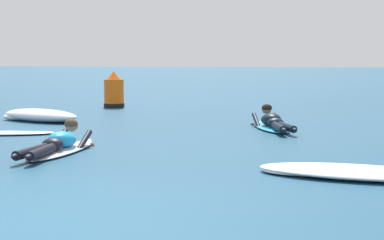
{
  "coord_description": "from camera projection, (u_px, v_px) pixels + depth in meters",
  "views": [
    {
      "loc": [
        2.92,
        -5.66,
        1.56
      ],
      "look_at": [
        0.8,
        5.95,
        0.37
      ],
      "focal_mm": 61.84,
      "sensor_mm": 36.0,
      "label": 1
    }
  ],
  "objects": [
    {
      "name": "ground_plane",
      "position": [
        190.0,
        118.0,
        16.01
      ],
      "size": [
        120.0,
        120.0,
        0.0
      ],
      "primitive_type": "plane",
      "color": "navy"
    },
    {
      "name": "surfer_near",
      "position": [
        59.0,
        145.0,
        10.36
      ],
      "size": [
        0.63,
        2.64,
        0.55
      ],
      "color": "silver",
      "rests_on": "ground"
    },
    {
      "name": "surfer_far",
      "position": [
        273.0,
        123.0,
        13.55
      ],
      "size": [
        1.15,
        2.41,
        0.55
      ],
      "color": "#2DB2D1",
      "rests_on": "ground"
    },
    {
      "name": "drifting_surfboard",
      "position": [
        2.0,
        133.0,
        12.74
      ],
      "size": [
        2.07,
        1.06,
        0.16
      ],
      "color": "silver",
      "rests_on": "ground"
    },
    {
      "name": "whitewater_mid_right",
      "position": [
        41.0,
        116.0,
        15.17
      ],
      "size": [
        2.28,
        1.54,
        0.29
      ],
      "color": "white",
      "rests_on": "ground"
    },
    {
      "name": "whitewater_back",
      "position": [
        356.0,
        172.0,
        8.38
      ],
      "size": [
        2.62,
        1.39,
        0.13
      ],
      "color": "white",
      "rests_on": "ground"
    },
    {
      "name": "channel_marker_buoy",
      "position": [
        114.0,
        93.0,
        19.14
      ],
      "size": [
        0.6,
        0.6,
        1.06
      ],
      "color": "#EA5B0F",
      "rests_on": "ground"
    }
  ]
}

